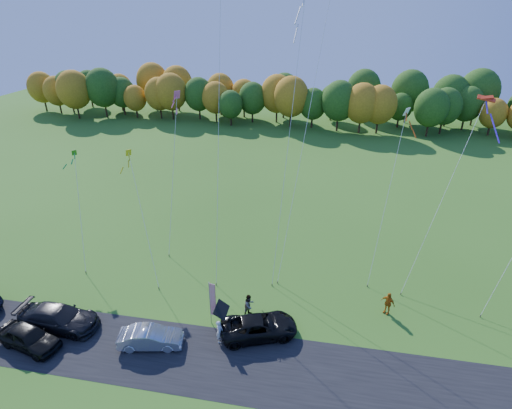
% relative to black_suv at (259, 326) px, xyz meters
% --- Properties ---
extents(ground, '(160.00, 160.00, 0.00)m').
position_rel_black_suv_xyz_m(ground, '(-1.52, 1.07, -0.77)').
color(ground, '#316019').
extents(asphalt_strip, '(90.00, 6.00, 0.01)m').
position_rel_black_suv_xyz_m(asphalt_strip, '(-1.52, -2.93, -0.76)').
color(asphalt_strip, black).
rests_on(asphalt_strip, ground).
extents(tree_line, '(116.00, 12.00, 10.00)m').
position_rel_black_suv_xyz_m(tree_line, '(-1.52, 56.07, -0.77)').
color(tree_line, '#1E4711').
rests_on(tree_line, ground).
extents(black_suv, '(6.06, 4.28, 1.53)m').
position_rel_black_suv_xyz_m(black_suv, '(0.00, 0.00, 0.00)').
color(black_suv, black).
rests_on(black_suv, ground).
extents(silver_sedan, '(4.66, 2.39, 1.46)m').
position_rel_black_suv_xyz_m(silver_sedan, '(-7.31, -2.37, -0.04)').
color(silver_sedan, silver).
rests_on(silver_sedan, ground).
extents(dark_truck_a, '(6.00, 2.52, 1.73)m').
position_rel_black_suv_xyz_m(dark_truck_a, '(-14.73, -1.88, 0.10)').
color(dark_truck_a, black).
rests_on(dark_truck_a, ground).
extents(dark_truck_b, '(5.03, 2.92, 1.61)m').
position_rel_black_suv_xyz_m(dark_truck_b, '(-15.65, -3.94, 0.04)').
color(dark_truck_b, black).
rests_on(dark_truck_b, ground).
extents(person_tailgate_a, '(0.48, 0.70, 1.83)m').
position_rel_black_suv_xyz_m(person_tailgate_a, '(-2.66, -1.12, 0.15)').
color(person_tailgate_a, silver).
rests_on(person_tailgate_a, ground).
extents(person_tailgate_b, '(1.10, 1.15, 1.87)m').
position_rel_black_suv_xyz_m(person_tailgate_b, '(-1.11, 1.93, 0.17)').
color(person_tailgate_b, gray).
rests_on(person_tailgate_b, ground).
extents(person_east, '(1.19, 1.02, 1.91)m').
position_rel_black_suv_xyz_m(person_east, '(9.38, 4.05, 0.19)').
color(person_east, '#B86011').
rests_on(person_east, ground).
extents(feather_flag, '(0.50, 0.15, 3.82)m').
position_rel_black_suv_xyz_m(feather_flag, '(-3.57, 0.49, 1.56)').
color(feather_flag, '#999999').
rests_on(feather_flag, ground).
extents(kite_delta_blue, '(3.60, 11.69, 30.07)m').
position_rel_black_suv_xyz_m(kite_delta_blue, '(-5.21, 10.57, 14.70)').
color(kite_delta_blue, '#4C3F33').
rests_on(kite_delta_blue, ground).
extents(kite_parafoil_orange, '(5.59, 12.73, 30.79)m').
position_rel_black_suv_xyz_m(kite_parafoil_orange, '(2.30, 12.22, 14.44)').
color(kite_parafoil_orange, '#4C3F33').
rests_on(kite_parafoil_orange, ground).
extents(kite_delta_red, '(2.99, 9.85, 24.34)m').
position_rel_black_suv_xyz_m(kite_delta_red, '(0.70, 10.45, 11.72)').
color(kite_delta_red, '#4C3F33').
rests_on(kite_delta_red, ground).
extents(kite_parafoil_rainbow, '(7.06, 8.69, 15.17)m').
position_rel_black_suv_xyz_m(kite_parafoil_rainbow, '(13.64, 10.61, 6.68)').
color(kite_parafoil_rainbow, '#4C3F33').
rests_on(kite_parafoil_rainbow, ground).
extents(kite_diamond_yellow, '(4.93, 6.83, 10.35)m').
position_rel_black_suv_xyz_m(kite_diamond_yellow, '(-11.45, 6.76, 4.19)').
color(kite_diamond_yellow, '#4C3F33').
rests_on(kite_diamond_yellow, ground).
extents(kite_diamond_green, '(3.24, 6.22, 9.78)m').
position_rel_black_suv_xyz_m(kite_diamond_green, '(-17.96, 7.43, 3.96)').
color(kite_diamond_green, '#4C3F33').
rests_on(kite_diamond_green, ground).
extents(kite_diamond_white, '(2.49, 6.55, 14.34)m').
position_rel_black_suv_xyz_m(kite_diamond_white, '(9.10, 10.10, 6.23)').
color(kite_diamond_white, '#4C3F33').
rests_on(kite_diamond_white, ground).
extents(kite_diamond_pink, '(1.27, 6.41, 14.83)m').
position_rel_black_suv_xyz_m(kite_diamond_pink, '(-10.26, 12.12, 8.61)').
color(kite_diamond_pink, '#4C3F33').
rests_on(kite_diamond_pink, ground).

